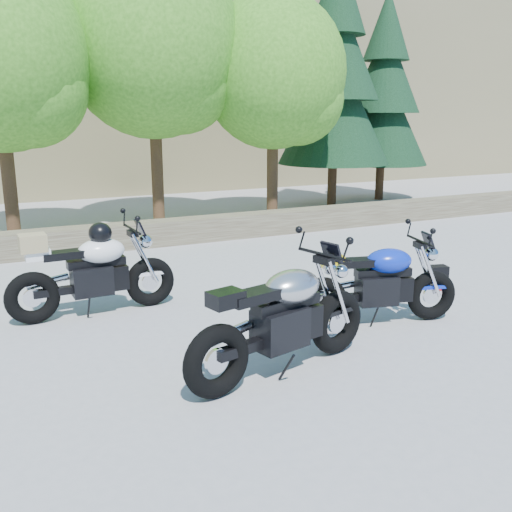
# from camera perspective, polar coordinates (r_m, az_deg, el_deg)

# --- Properties ---
(ground) EXTENTS (90.00, 90.00, 0.00)m
(ground) POSITION_cam_1_polar(r_m,az_deg,el_deg) (7.04, 2.14, -7.87)
(ground) COLOR #939298
(ground) RESTS_ON ground
(stone_wall) EXTENTS (22.00, 0.55, 0.50)m
(stone_wall) POSITION_cam_1_polar(r_m,az_deg,el_deg) (11.91, -10.46, 2.22)
(stone_wall) COLOR brown
(stone_wall) RESTS_ON ground
(hillside) EXTENTS (80.00, 30.00, 15.00)m
(hillside) POSITION_cam_1_polar(r_m,az_deg,el_deg) (34.65, -16.89, 21.43)
(hillside) COLOR olive
(hillside) RESTS_ON ground
(tree_decid_left) EXTENTS (3.67, 3.67, 5.62)m
(tree_decid_left) POSITION_cam_1_polar(r_m,az_deg,el_deg) (12.95, -24.00, 17.28)
(tree_decid_left) COLOR #382314
(tree_decid_left) RESTS_ON ground
(tree_decid_mid) EXTENTS (4.08, 4.08, 6.24)m
(tree_decid_mid) POSITION_cam_1_polar(r_m,az_deg,el_deg) (13.96, -9.82, 19.56)
(tree_decid_mid) COLOR #382314
(tree_decid_mid) RESTS_ON ground
(tree_decid_right) EXTENTS (3.54, 3.54, 5.41)m
(tree_decid_right) POSITION_cam_1_polar(r_m,az_deg,el_deg) (14.43, 2.23, 17.40)
(tree_decid_right) COLOR #382314
(tree_decid_right) RESTS_ON ground
(conifer_near) EXTENTS (3.17, 3.17, 7.06)m
(conifer_near) POSITION_cam_1_polar(r_m,az_deg,el_deg) (16.81, 7.95, 17.40)
(conifer_near) COLOR #382314
(conifer_near) RESTS_ON ground
(conifer_far) EXTENTS (2.82, 2.82, 6.27)m
(conifer_far) POSITION_cam_1_polar(r_m,az_deg,el_deg) (18.57, 12.69, 15.59)
(conifer_far) COLOR #382314
(conifer_far) RESTS_ON ground
(silver_bike) EXTENTS (2.35, 0.87, 1.19)m
(silver_bike) POSITION_cam_1_polar(r_m,az_deg,el_deg) (5.86, 2.73, -6.39)
(silver_bike) COLOR black
(silver_bike) RESTS_ON ground
(white_bike) EXTENTS (2.25, 0.71, 1.25)m
(white_bike) POSITION_cam_1_polar(r_m,az_deg,el_deg) (7.86, -16.09, -1.39)
(white_bike) COLOR black
(white_bike) RESTS_ON ground
(blue_bike) EXTENTS (2.12, 0.82, 1.08)m
(blue_bike) POSITION_cam_1_polar(r_m,az_deg,el_deg) (7.41, 12.25, -2.77)
(blue_bike) COLOR black
(blue_bike) RESTS_ON ground
(backpack) EXTENTS (0.31, 0.28, 0.36)m
(backpack) POSITION_cam_1_polar(r_m,az_deg,el_deg) (9.23, 17.74, -2.08)
(backpack) COLOR black
(backpack) RESTS_ON ground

